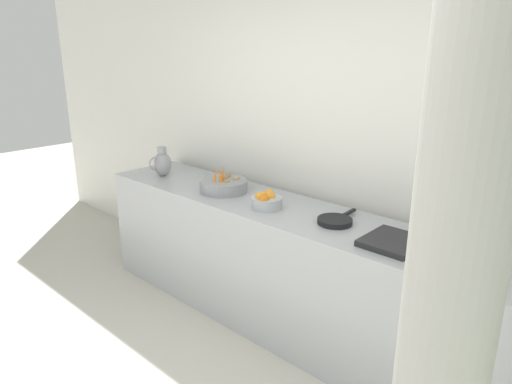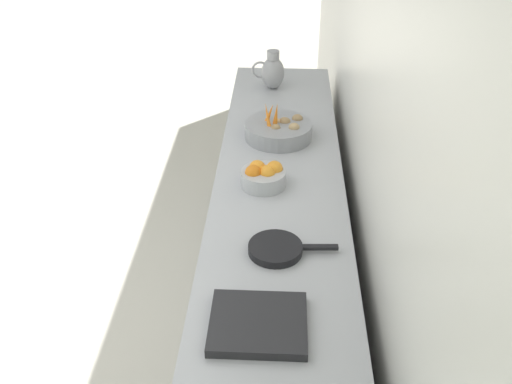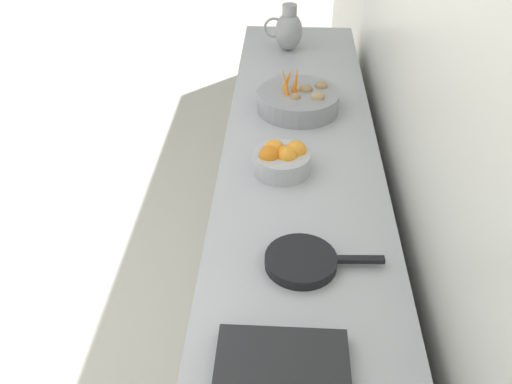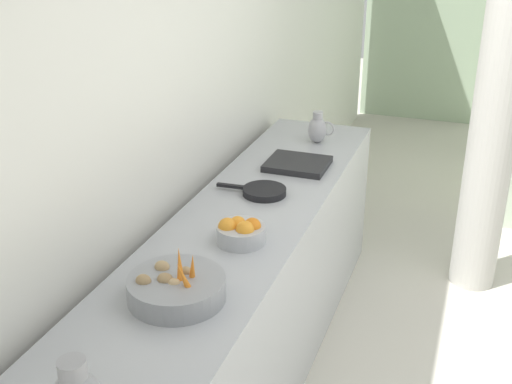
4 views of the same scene
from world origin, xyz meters
TOP-DOWN VIEW (x-y plane):
  - tile_wall_left at (-1.95, 0.33)m, footprint 0.10×8.80m
  - prep_counter at (-1.52, -0.17)m, footprint 0.64×3.37m
  - vegetable_colander at (-1.51, -0.77)m, footprint 0.37×0.37m
  - orange_bowl at (-1.44, -0.27)m, footprint 0.22×0.22m
  - metal_pitcher_tall at (-1.46, -1.49)m, footprint 0.21×0.15m
  - metal_pitcher_short at (-1.46, 1.13)m, footprint 0.17×0.12m
  - counter_sink_basin at (-1.46, 0.68)m, footprint 0.34×0.30m
  - skillet_on_counter at (-1.52, 0.26)m, footprint 0.37×0.22m
  - support_column at (-0.44, 1.37)m, footprint 0.29×0.29m

SIDE VIEW (x-z plane):
  - prep_counter at x=-1.52m, z-range 0.00..0.93m
  - skillet_on_counter at x=-1.52m, z-range 0.93..0.97m
  - counter_sink_basin at x=-1.46m, z-range 0.93..0.97m
  - vegetable_colander at x=-1.51m, z-range 0.87..1.09m
  - orange_bowl at x=-1.44m, z-range 0.93..1.05m
  - metal_pitcher_short at x=-1.46m, z-range 0.92..1.12m
  - metal_pitcher_tall at x=-1.46m, z-range 0.92..1.17m
  - tile_wall_left at x=-1.95m, z-range 0.00..3.00m
  - support_column at x=-0.44m, z-range 0.00..3.00m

